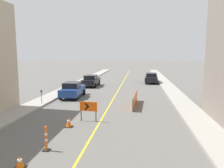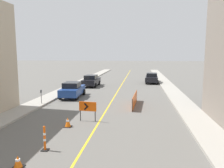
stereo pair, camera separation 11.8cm
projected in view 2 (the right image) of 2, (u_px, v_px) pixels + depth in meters
lane_stripe at (120, 88)px, 28.91m from camera, size 0.12×65.31×0.01m
sidewalk_left at (72, 86)px, 29.71m from camera, size 1.90×65.31×0.16m
sidewalk_right at (170, 88)px, 28.08m from camera, size 1.90×65.31×0.16m
traffic_cone_third at (18, 162)px, 8.56m from camera, size 0.42×0.42×0.50m
traffic_cone_fourth at (68, 122)px, 13.39m from camera, size 0.45×0.45×0.60m
delineator_post_rear at (45, 140)px, 10.08m from camera, size 0.33×0.33×1.18m
arrow_barricade_primary at (88, 107)px, 14.45m from camera, size 1.18×0.17×1.32m
safety_mesh_fence at (135, 100)px, 18.83m from camera, size 0.32×4.31×1.04m
parked_car_curb_near at (72, 90)px, 22.57m from camera, size 2.01×4.38×1.59m
parked_car_curb_mid at (91, 81)px, 30.23m from camera, size 1.94×4.32×1.59m
parked_car_curb_far at (152, 78)px, 33.55m from camera, size 2.00×4.38×1.59m
parking_meter_near_curb at (41, 94)px, 18.96m from camera, size 0.12×0.11×1.23m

